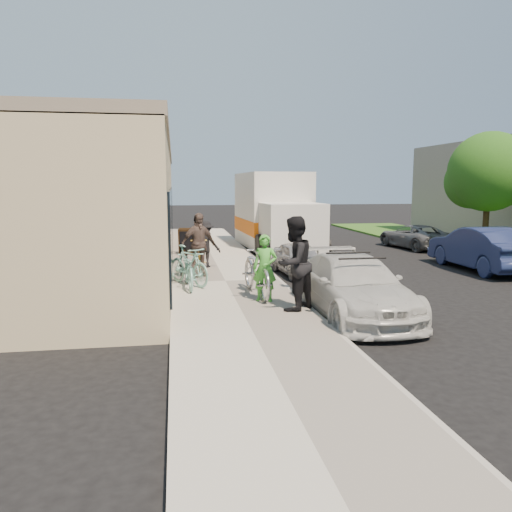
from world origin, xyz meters
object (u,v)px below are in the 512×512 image
bystander_b (198,245)px  bike_rack (184,259)px  far_car_gray (414,236)px  man_standing (294,263)px  sedan_silver (299,259)px  woman_rider (265,268)px  cruiser_bike_b (189,269)px  cruiser_bike_a (189,265)px  sedan_white (353,286)px  bystander_a (205,244)px  median_tree (488,175)px  far_car_blue (481,248)px  cruiser_bike_c (198,253)px  sandwich_board (186,241)px  moving_truck (275,216)px  tandem_bike (257,270)px

bystander_b → bike_rack: bearing=168.9°
far_car_gray → man_standing: man_standing is taller
sedan_silver → man_standing: size_ratio=1.49×
woman_rider → cruiser_bike_b: bearing=153.5°
cruiser_bike_a → bystander_b: bystander_b is taller
far_car_gray → sedan_white: bearing=49.6°
cruiser_bike_b → bystander_a: size_ratio=1.21×
bystander_a → sedan_silver: bearing=-179.0°
median_tree → far_car_blue: bearing=-124.6°
cruiser_bike_c → far_car_blue: bearing=-5.7°
bike_rack → cruiser_bike_c: 1.38m
man_standing → cruiser_bike_a: bearing=-97.3°
sandwich_board → bystander_b: bearing=-83.1°
bike_rack → moving_truck: bearing=59.6°
sedan_white → sedan_silver: sedan_white is taller
man_standing → sedan_white: bearing=133.4°
sedan_white → cruiser_bike_b: sedan_white is taller
cruiser_bike_a → bystander_a: 2.98m
bike_rack → median_tree: (12.04, 3.77, 2.51)m
sedan_white → bystander_b: 5.42m
sedan_white → far_car_gray: (6.79, 10.65, -0.12)m
sandwich_board → tandem_bike: tandem_bike is taller
median_tree → bystander_a: median_tree is taller
woman_rider → cruiser_bike_c: bearing=126.9°
sedan_white → man_standing: bearing=175.6°
sandwich_board → moving_truck: bearing=32.6°
sedan_silver → median_tree: (8.43, 3.11, 2.69)m
sedan_silver → woman_rider: size_ratio=1.94×
median_tree → cruiser_bike_a: size_ratio=2.70×
sandwich_board → bystander_b: (0.23, -4.79, 0.42)m
far_car_gray → tandem_bike: bearing=38.3°
woman_rider → man_standing: 1.04m
sedan_white → woman_rider: 2.05m
man_standing → cruiser_bike_c: size_ratio=1.15×
sandwich_board → man_standing: (2.06, -9.10, 0.50)m
sandwich_board → bystander_b: bystander_b is taller
sedan_white → far_car_blue: (6.22, 4.82, 0.09)m
sedan_white → bystander_a: bearing=114.7°
far_car_gray → sedan_silver: bearing=32.3°
sedan_silver → man_standing: 5.08m
bike_rack → bystander_a: 1.91m
woman_rider → cruiser_bike_c: size_ratio=0.88×
far_car_gray → bystander_a: size_ratio=2.50×
bystander_b → man_standing: bearing=-91.9°
sandwich_board → cruiser_bike_a: size_ratio=0.56×
cruiser_bike_a → sedan_silver: bearing=-4.8°
sedan_white → sedan_silver: bearing=89.2°
far_car_blue → cruiser_bike_a: size_ratio=2.50×
moving_truck → cruiser_bike_b: (-4.02, -8.50, -0.85)m
median_tree → tandem_bike: (-10.31, -6.41, -2.44)m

